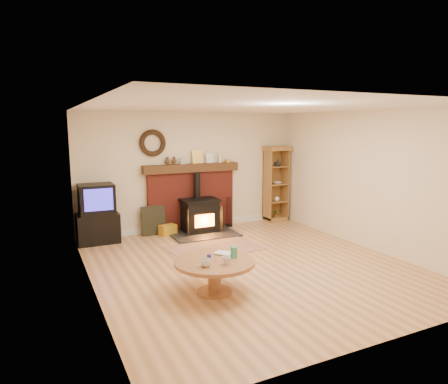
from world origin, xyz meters
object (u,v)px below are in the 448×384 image
tv_unit (97,215)px  coffee_table (215,266)px  curio_cabinet (276,184)px  wood_stove (200,216)px

tv_unit → coffee_table: bearing=-71.6°
tv_unit → curio_cabinet: curio_cabinet is taller
wood_stove → tv_unit: 2.14m
wood_stove → curio_cabinet: bearing=7.5°
wood_stove → coffee_table: bearing=-108.8°
curio_cabinet → coffee_table: 4.61m
tv_unit → curio_cabinet: (4.23, 0.08, 0.35)m
curio_cabinet → coffee_table: (-3.14, -3.33, -0.53)m
coffee_table → curio_cabinet: bearing=46.7°
wood_stove → curio_cabinet: size_ratio=0.77×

